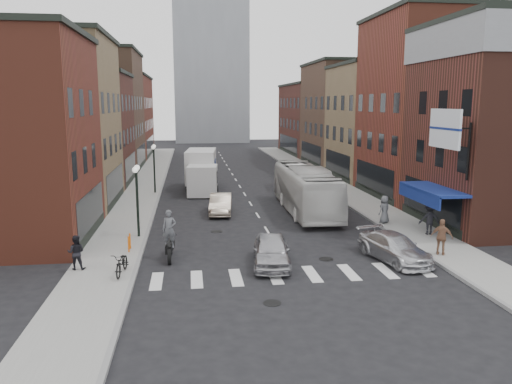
# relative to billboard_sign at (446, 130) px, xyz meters

# --- Properties ---
(ground) EXTENTS (160.00, 160.00, 0.00)m
(ground) POSITION_rel_billboard_sign_xyz_m (-8.59, -0.50, -6.13)
(ground) COLOR black
(ground) RESTS_ON ground
(sidewalk_left) EXTENTS (3.00, 74.00, 0.15)m
(sidewalk_left) POSITION_rel_billboard_sign_xyz_m (-17.09, 21.50, -6.06)
(sidewalk_left) COLOR gray
(sidewalk_left) RESTS_ON ground
(sidewalk_right) EXTENTS (3.00, 74.00, 0.15)m
(sidewalk_right) POSITION_rel_billboard_sign_xyz_m (-0.09, 21.50, -6.06)
(sidewalk_right) COLOR gray
(sidewalk_right) RESTS_ON ground
(curb_left) EXTENTS (0.20, 74.00, 0.16)m
(curb_left) POSITION_rel_billboard_sign_xyz_m (-15.59, 21.50, -6.13)
(curb_left) COLOR gray
(curb_left) RESTS_ON ground
(curb_right) EXTENTS (0.20, 74.00, 0.16)m
(curb_right) POSITION_rel_billboard_sign_xyz_m (-1.59, 21.50, -6.13)
(curb_right) COLOR gray
(curb_right) RESTS_ON ground
(crosswalk_stripes) EXTENTS (12.00, 2.20, 0.01)m
(crosswalk_stripes) POSITION_rel_billboard_sign_xyz_m (-8.59, -3.50, -6.13)
(crosswalk_stripes) COLOR silver
(crosswalk_stripes) RESTS_ON ground
(bldg_left_mid_a) EXTENTS (10.30, 10.20, 12.30)m
(bldg_left_mid_a) POSITION_rel_billboard_sign_xyz_m (-23.58, 13.50, 0.02)
(bldg_left_mid_a) COLOR #9A7D55
(bldg_left_mid_a) RESTS_ON ground
(bldg_left_mid_b) EXTENTS (10.30, 10.20, 10.30)m
(bldg_left_mid_b) POSITION_rel_billboard_sign_xyz_m (-23.58, 23.50, -0.98)
(bldg_left_mid_b) COLOR #4D251B
(bldg_left_mid_b) RESTS_ON ground
(bldg_left_far_a) EXTENTS (10.30, 12.20, 13.30)m
(bldg_left_far_a) POSITION_rel_billboard_sign_xyz_m (-23.58, 34.50, 0.52)
(bldg_left_far_a) COLOR brown
(bldg_left_far_a) RESTS_ON ground
(bldg_left_far_b) EXTENTS (10.30, 16.20, 11.30)m
(bldg_left_far_b) POSITION_rel_billboard_sign_xyz_m (-23.58, 48.50, -0.48)
(bldg_left_far_b) COLOR maroon
(bldg_left_far_b) RESTS_ON ground
(bldg_right_corner) EXTENTS (10.30, 9.20, 12.30)m
(bldg_right_corner) POSITION_rel_billboard_sign_xyz_m (6.41, 4.00, 0.02)
(bldg_right_corner) COLOR #4D251B
(bldg_right_corner) RESTS_ON ground
(bldg_right_mid_a) EXTENTS (10.30, 10.20, 14.30)m
(bldg_right_mid_a) POSITION_rel_billboard_sign_xyz_m (6.41, 13.50, 1.02)
(bldg_right_mid_a) COLOR maroon
(bldg_right_mid_a) RESTS_ON ground
(bldg_right_mid_b) EXTENTS (10.30, 10.20, 11.30)m
(bldg_right_mid_b) POSITION_rel_billboard_sign_xyz_m (6.41, 23.50, -0.48)
(bldg_right_mid_b) COLOR #9A7D55
(bldg_right_mid_b) RESTS_ON ground
(bldg_right_far_a) EXTENTS (10.30, 12.20, 12.30)m
(bldg_right_far_a) POSITION_rel_billboard_sign_xyz_m (6.41, 34.50, 0.02)
(bldg_right_far_a) COLOR brown
(bldg_right_far_a) RESTS_ON ground
(bldg_right_far_b) EXTENTS (10.30, 16.20, 10.30)m
(bldg_right_far_b) POSITION_rel_billboard_sign_xyz_m (6.41, 48.50, -0.98)
(bldg_right_far_b) COLOR #4D251B
(bldg_right_far_b) RESTS_ON ground
(awning_blue) EXTENTS (1.80, 5.00, 0.78)m
(awning_blue) POSITION_rel_billboard_sign_xyz_m (0.34, 2.00, -3.50)
(awning_blue) COLOR navy
(awning_blue) RESTS_ON ground
(billboard_sign) EXTENTS (1.52, 3.00, 3.70)m
(billboard_sign) POSITION_rel_billboard_sign_xyz_m (0.00, 0.00, 0.00)
(billboard_sign) COLOR black
(billboard_sign) RESTS_ON ground
(distant_tower) EXTENTS (14.00, 14.00, 50.00)m
(distant_tower) POSITION_rel_billboard_sign_xyz_m (-8.59, 77.50, 18.87)
(distant_tower) COLOR #9399A0
(distant_tower) RESTS_ON ground
(streetlamp_near) EXTENTS (0.32, 1.22, 4.11)m
(streetlamp_near) POSITION_rel_billboard_sign_xyz_m (-15.99, 3.50, -3.22)
(streetlamp_near) COLOR black
(streetlamp_near) RESTS_ON ground
(streetlamp_far) EXTENTS (0.32, 1.22, 4.11)m
(streetlamp_far) POSITION_rel_billboard_sign_xyz_m (-15.99, 17.50, -3.22)
(streetlamp_far) COLOR black
(streetlamp_far) RESTS_ON ground
(bike_rack) EXTENTS (0.08, 0.68, 0.80)m
(bike_rack) POSITION_rel_billboard_sign_xyz_m (-16.19, 0.80, -5.58)
(bike_rack) COLOR #D8590C
(bike_rack) RESTS_ON sidewalk_left
(box_truck) EXTENTS (2.90, 8.12, 3.45)m
(box_truck) POSITION_rel_billboard_sign_xyz_m (-12.07, 18.58, -4.43)
(box_truck) COLOR silver
(box_truck) RESTS_ON ground
(motorcycle_rider) EXTENTS (0.71, 2.41, 2.45)m
(motorcycle_rider) POSITION_rel_billboard_sign_xyz_m (-14.12, -0.51, -4.99)
(motorcycle_rider) COLOR black
(motorcycle_rider) RESTS_ON ground
(transit_bus) EXTENTS (2.91, 11.50, 3.19)m
(transit_bus) POSITION_rel_billboard_sign_xyz_m (-5.14, 9.19, -4.54)
(transit_bus) COLOR silver
(transit_bus) RESTS_ON ground
(sedan_left_near) EXTENTS (2.21, 4.37, 1.43)m
(sedan_left_near) POSITION_rel_billboard_sign_xyz_m (-9.39, -2.05, -5.42)
(sedan_left_near) COLOR #B3B2B7
(sedan_left_near) RESTS_ON ground
(sedan_left_far) EXTENTS (1.84, 4.25, 1.36)m
(sedan_left_far) POSITION_rel_billboard_sign_xyz_m (-11.03, 9.32, -5.45)
(sedan_left_far) COLOR beige
(sedan_left_far) RESTS_ON ground
(curb_car) EXTENTS (2.80, 4.77, 1.30)m
(curb_car) POSITION_rel_billboard_sign_xyz_m (-3.42, -2.15, -5.48)
(curb_car) COLOR silver
(curb_car) RESTS_ON ground
(parked_bicycle) EXTENTS (0.85, 1.97, 1.00)m
(parked_bicycle) POSITION_rel_billboard_sign_xyz_m (-16.09, -2.82, -5.48)
(parked_bicycle) COLOR black
(parked_bicycle) RESTS_ON sidewalk_left
(ped_left_solo) EXTENTS (0.78, 0.47, 1.57)m
(ped_left_solo) POSITION_rel_billboard_sign_xyz_m (-18.19, -1.89, -5.20)
(ped_left_solo) COLOR black
(ped_left_solo) RESTS_ON sidewalk_left
(ped_right_a) EXTENTS (1.23, 0.74, 1.79)m
(ped_right_a) POSITION_rel_billboard_sign_xyz_m (0.29, 1.76, -5.09)
(ped_right_a) COLOR black
(ped_right_a) RESTS_ON sidewalk_right
(ped_right_b) EXTENTS (1.16, 1.01, 1.78)m
(ped_right_b) POSITION_rel_billboard_sign_xyz_m (-0.94, -2.00, -5.09)
(ped_right_b) COLOR #8C6047
(ped_right_b) RESTS_ON sidewalk_right
(ped_right_c) EXTENTS (1.00, 0.91, 1.72)m
(ped_right_c) POSITION_rel_billboard_sign_xyz_m (-1.19, 4.68, -5.12)
(ped_right_c) COLOR #5C5E64
(ped_right_c) RESTS_ON sidewalk_right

